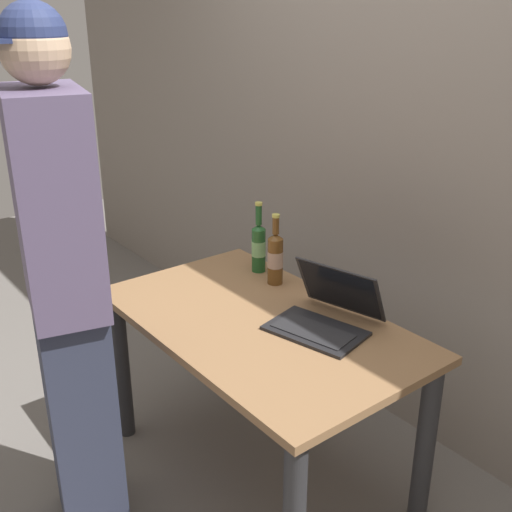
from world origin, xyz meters
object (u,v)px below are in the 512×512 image
beer_bottle_brown (275,257)px  person_figure (66,295)px  laptop (326,313)px  beer_bottle_dark (259,246)px

beer_bottle_brown → person_figure: 0.90m
beer_bottle_brown → person_figure: bearing=-88.7°
person_figure → laptop: bearing=64.7°
laptop → person_figure: bearing=-115.3°
beer_bottle_dark → person_figure: (0.16, -0.92, 0.10)m
person_figure → beer_bottle_dark: bearing=100.1°
beer_bottle_dark → person_figure: bearing=-79.9°
laptop → beer_bottle_brown: size_ratio=1.33×
laptop → beer_bottle_brown: bearing=166.9°
beer_bottle_dark → beer_bottle_brown: bearing=-10.0°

